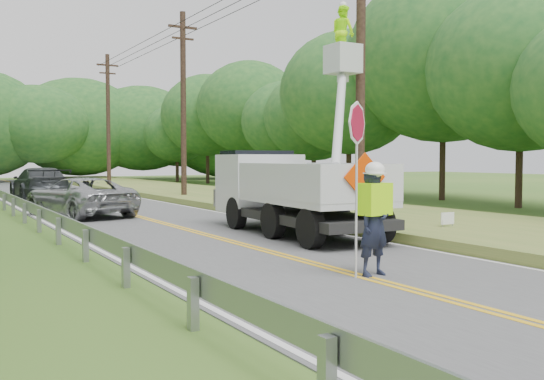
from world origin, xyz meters
TOP-DOWN VIEW (x-y plane):
  - ground at (0.00, 0.00)m, footprint 140.00×140.00m
  - road at (0.00, 14.00)m, footprint 7.20×96.00m
  - guardrail at (-4.02, 14.91)m, footprint 0.18×48.00m
  - utility_poles at (5.00, 17.02)m, footprint 1.60×43.30m
  - tall_grass_verge at (7.10, 14.00)m, footprint 7.00×96.00m
  - treeline_right at (15.83, 23.12)m, footprint 12.02×55.85m
  - flagger at (0.25, 2.59)m, footprint 1.20×0.59m
  - bucket_truck at (2.54, 9.56)m, footprint 3.85×7.30m
  - suv_silver at (-1.91, 17.53)m, footprint 3.77×5.84m
  - suv_darkgrey at (-1.70, 27.94)m, footprint 2.51×6.03m
  - yard_sign at (5.82, 6.03)m, footprint 0.49×0.05m

SIDE VIEW (x-z plane):
  - ground at x=0.00m, z-range 0.00..0.00m
  - road at x=0.00m, z-range 0.00..0.02m
  - tall_grass_verge at x=7.10m, z-range 0.00..0.30m
  - yard_sign at x=5.82m, z-range 0.15..0.86m
  - guardrail at x=-4.02m, z-range 0.17..0.94m
  - suv_silver at x=-1.91m, z-range 0.02..1.52m
  - suv_darkgrey at x=-1.70m, z-range 0.02..1.76m
  - flagger at x=0.25m, z-range -0.46..2.82m
  - bucket_truck at x=2.54m, z-range -1.90..5.05m
  - utility_poles at x=5.00m, z-range 0.27..10.27m
  - treeline_right at x=15.83m, z-range 0.13..12.36m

